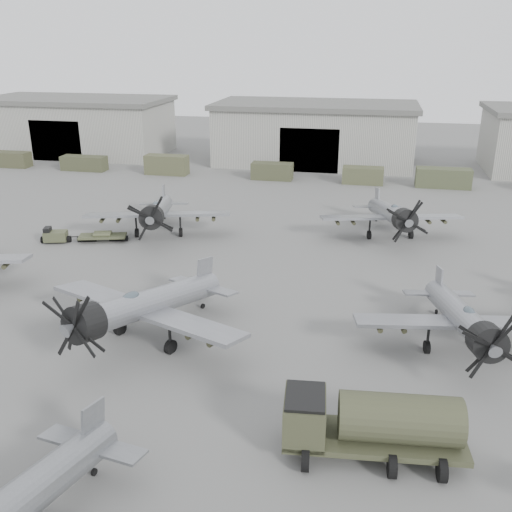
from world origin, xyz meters
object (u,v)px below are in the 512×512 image
at_px(tug_trailer, 74,236).
at_px(fuel_tanker, 372,421).
at_px(aircraft_mid_2, 464,320).
at_px(aircraft_far_1, 392,214).
at_px(aircraft_mid_1, 140,307).
at_px(aircraft_far_0, 157,212).

bearing_deg(tug_trailer, fuel_tanker, -56.57).
xyz_separation_m(aircraft_mid_2, fuel_tanker, (-4.97, -9.82, -0.50)).
relative_size(aircraft_mid_2, aircraft_far_1, 0.96).
distance_m(aircraft_mid_1, aircraft_mid_2, 18.83).
xyz_separation_m(fuel_tanker, tug_trailer, (-26.99, 23.34, -1.21)).
height_order(aircraft_mid_1, tug_trailer, aircraft_mid_1).
xyz_separation_m(aircraft_mid_1, fuel_tanker, (13.67, -7.15, -0.75)).
bearing_deg(aircraft_mid_2, aircraft_mid_1, 178.78).
height_order(aircraft_far_1, tug_trailer, aircraft_far_1).
height_order(aircraft_mid_1, aircraft_far_0, aircraft_mid_1).
bearing_deg(aircraft_far_1, aircraft_mid_2, -93.51).
distance_m(aircraft_far_0, fuel_tanker, 32.93).
bearing_deg(aircraft_mid_1, aircraft_mid_2, 29.57).
height_order(aircraft_mid_1, fuel_tanker, aircraft_mid_1).
bearing_deg(tug_trailer, aircraft_mid_2, -38.65).
distance_m(aircraft_far_1, fuel_tanker, 30.09).
bearing_deg(fuel_tanker, aircraft_mid_1, 147.02).
xyz_separation_m(aircraft_mid_1, aircraft_mid_2, (18.64, 2.67, -0.25)).
height_order(aircraft_mid_1, aircraft_far_1, aircraft_mid_1).
distance_m(aircraft_mid_1, tug_trailer, 21.05).
bearing_deg(aircraft_far_1, aircraft_far_0, 176.33).
distance_m(aircraft_far_0, aircraft_far_1, 21.50).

